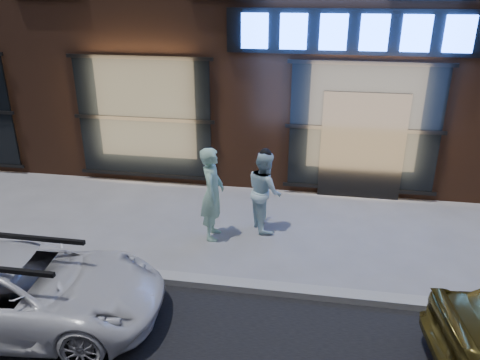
# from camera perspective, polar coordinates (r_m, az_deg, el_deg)

# --- Properties ---
(ground) EXTENTS (90.00, 90.00, 0.00)m
(ground) POSITION_cam_1_polar(r_m,az_deg,el_deg) (7.64, 15.77, -14.13)
(ground) COLOR slate
(ground) RESTS_ON ground
(curb) EXTENTS (60.00, 0.25, 0.12)m
(curb) POSITION_cam_1_polar(r_m,az_deg,el_deg) (7.61, 15.82, -13.76)
(curb) COLOR gray
(curb) RESTS_ON ground
(man_bowtie) EXTENTS (0.47, 0.68, 1.79)m
(man_bowtie) POSITION_cam_1_polar(r_m,az_deg,el_deg) (8.69, -3.39, -1.68)
(man_bowtie) COLOR #A6DABE
(man_bowtie) RESTS_ON ground
(man_cap) EXTENTS (0.88, 0.96, 1.59)m
(man_cap) POSITION_cam_1_polar(r_m,az_deg,el_deg) (9.06, 3.03, -1.31)
(man_cap) COLOR silver
(man_cap) RESTS_ON ground
(white_suv) EXTENTS (4.09, 2.23, 1.09)m
(white_suv) POSITION_cam_1_polar(r_m,az_deg,el_deg) (7.36, -24.92, -11.98)
(white_suv) COLOR silver
(white_suv) RESTS_ON ground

